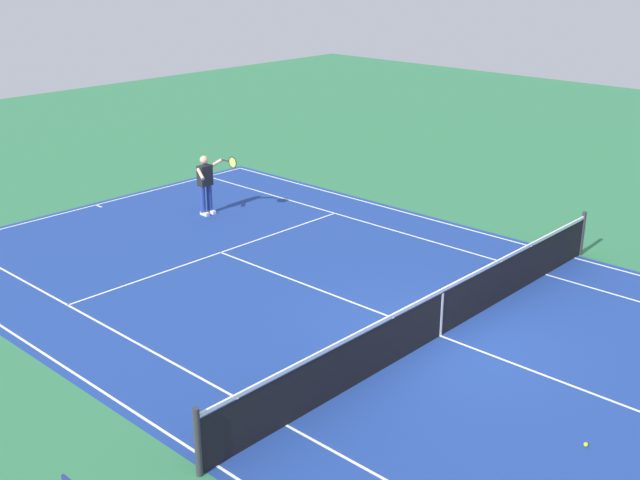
# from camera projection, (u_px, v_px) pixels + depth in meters

# --- Properties ---
(ground_plane) EXTENTS (60.00, 60.00, 0.00)m
(ground_plane) POSITION_uv_depth(u_px,v_px,m) (440.00, 336.00, 15.07)
(ground_plane) COLOR #2D7247
(court_slab) EXTENTS (24.20, 11.40, 0.00)m
(court_slab) POSITION_uv_depth(u_px,v_px,m) (440.00, 336.00, 15.07)
(court_slab) COLOR navy
(court_slab) RESTS_ON ground_plane
(court_line_markings) EXTENTS (23.85, 11.05, 0.01)m
(court_line_markings) POSITION_uv_depth(u_px,v_px,m) (440.00, 336.00, 15.07)
(court_line_markings) COLOR white
(court_line_markings) RESTS_ON ground_plane
(tennis_net) EXTENTS (0.10, 11.70, 1.08)m
(tennis_net) POSITION_uv_depth(u_px,v_px,m) (441.00, 312.00, 14.90)
(tennis_net) COLOR #2D2D33
(tennis_net) RESTS_ON ground_plane
(tennis_player_near) EXTENTS (1.06, 0.78, 1.70)m
(tennis_player_near) POSITION_uv_depth(u_px,v_px,m) (206.00, 182.00, 21.61)
(tennis_player_near) COLOR navy
(tennis_player_near) RESTS_ON ground_plane
(tennis_ball) EXTENTS (0.07, 0.07, 0.07)m
(tennis_ball) POSITION_uv_depth(u_px,v_px,m) (586.00, 445.00, 11.72)
(tennis_ball) COLOR #CCE01E
(tennis_ball) RESTS_ON ground_plane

